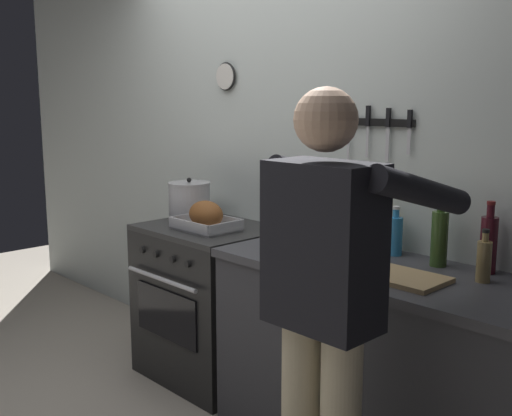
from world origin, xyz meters
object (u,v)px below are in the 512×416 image
cutting_board (400,277)px  stock_pot (189,201)px  roasting_pan (206,217)px  bottle_dish_soap (395,235)px  bottle_cooking_oil (383,229)px  bottle_vinegar (484,260)px  person_cook (326,299)px  stove (210,302)px  bottle_olive_oil (439,237)px  bottle_soy_sauce (329,230)px  bottle_wine_red (489,243)px

cutting_board → stock_pot: bearing=174.9°
roasting_pan → bottle_dish_soap: bottle_dish_soap is taller
bottle_cooking_oil → bottle_vinegar: size_ratio=1.20×
person_cook → stove: bearing=53.6°
person_cook → stock_pot: (-1.61, 0.66, 0.06)m
stock_pot → bottle_dish_soap: (1.33, 0.18, -0.02)m
cutting_board → bottle_olive_oil: bottle_olive_oil is taller
person_cook → bottle_cooking_oil: (-0.37, 0.86, 0.06)m
bottle_dish_soap → bottle_soy_sauce: (-0.29, -0.13, -0.00)m
stock_pot → bottle_cooking_oil: 1.26m
bottle_cooking_oil → bottle_wine_red: size_ratio=0.84×
bottle_dish_soap → bottle_cooking_oil: bearing=165.1°
bottle_wine_red → bottle_dish_soap: bottle_wine_red is taller
stove → bottle_dish_soap: 1.25m
cutting_board → bottle_cooking_oil: bottle_cooking_oil is taller
bottle_cooking_oil → bottle_olive_oil: (0.32, -0.05, 0.02)m
bottle_wine_red → bottle_vinegar: bearing=-70.5°
cutting_board → bottle_cooking_oil: (-0.32, 0.34, 0.10)m
bottle_soy_sauce → bottle_vinegar: (0.77, 0.02, -0.00)m
stove → bottle_cooking_oil: 1.18m
bottle_soy_sauce → bottle_olive_oil: (0.53, 0.11, 0.04)m
bottle_soy_sauce → bottle_dish_soap: bearing=25.1°
bottle_cooking_oil → bottle_olive_oil: size_ratio=0.84×
stock_pot → bottle_olive_oil: 1.57m
person_cook → bottle_vinegar: (0.20, 0.73, 0.04)m
bottle_cooking_oil → bottle_soy_sauce: (-0.20, -0.16, -0.01)m
bottle_olive_oil → bottle_dish_soap: bearing=174.2°
bottle_cooking_oil → bottle_olive_oil: bottle_olive_oil is taller
stove → roasting_pan: roasting_pan is taller
stock_pot → roasting_pan: bearing=-20.4°
bottle_cooking_oil → person_cook: bearing=-67.0°
roasting_pan → bottle_olive_oil: bearing=11.5°
stove → cutting_board: size_ratio=2.50×
person_cook → bottle_wine_red: bearing=-22.1°
cutting_board → bottle_wine_red: 0.41m
roasting_pan → cutting_board: size_ratio=0.98×
stove → bottle_soy_sauce: 0.98m
cutting_board → bottle_soy_sauce: bearing=160.7°
stock_pot → bottle_olive_oil: bottle_olive_oil is taller
cutting_board → bottle_olive_oil: bearing=89.5°
bottle_cooking_oil → cutting_board: bearing=-46.8°
bottle_wine_red → bottle_cooking_oil: bearing=-179.7°
stock_pot → bottle_cooking_oil: (1.24, 0.20, -0.01)m
person_cook → bottle_wine_red: size_ratio=5.44×
bottle_cooking_oil → bottle_soy_sauce: 0.26m
person_cook → cutting_board: person_cook is taller
person_cook → bottle_soy_sauce: (-0.57, 0.71, 0.04)m
roasting_pan → stock_pot: bearing=159.6°
person_cook → bottle_wine_red: person_cook is taller
cutting_board → bottle_soy_sauce: 0.56m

